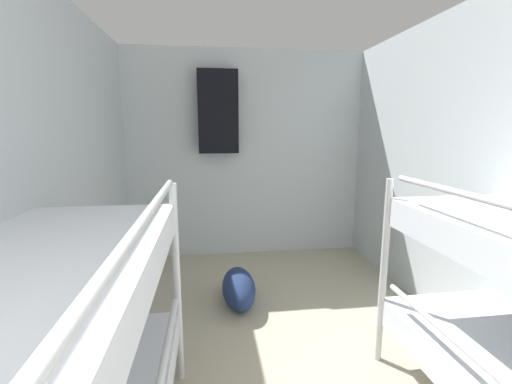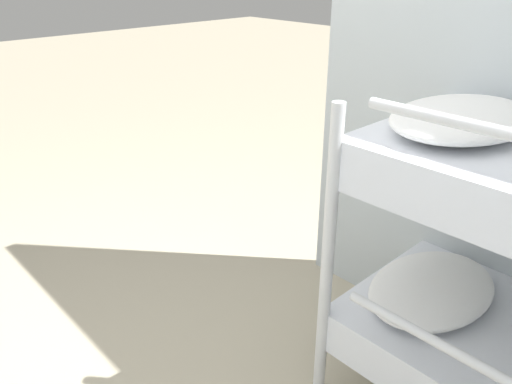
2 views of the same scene
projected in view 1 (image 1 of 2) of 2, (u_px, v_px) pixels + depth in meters
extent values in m
cube|color=silver|center=(11.00, 194.00, 1.67)|extent=(0.06, 4.53, 2.38)
cube|color=silver|center=(246.00, 155.00, 4.03)|extent=(2.86, 0.06, 2.38)
cylinder|color=silver|center=(177.00, 286.00, 1.99)|extent=(0.04, 0.04, 1.21)
cube|color=silver|center=(20.00, 299.00, 1.02)|extent=(0.73, 1.80, 0.17)
cylinder|color=silver|center=(142.00, 222.00, 1.02)|extent=(0.03, 1.53, 0.03)
cylinder|color=silver|center=(383.00, 273.00, 2.16)|extent=(0.04, 0.04, 1.21)
cylinder|color=silver|center=(496.00, 376.00, 1.32)|extent=(0.03, 1.53, 0.03)
ellipsoid|color=navy|center=(239.00, 288.00, 2.96)|extent=(0.28, 0.64, 0.28)
cube|color=black|center=(218.00, 112.00, 3.75)|extent=(0.44, 0.12, 0.90)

